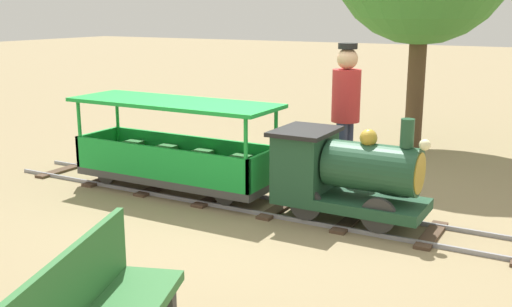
{
  "coord_description": "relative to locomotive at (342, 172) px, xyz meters",
  "views": [
    {
      "loc": [
        5.15,
        2.76,
        1.96
      ],
      "look_at": [
        0.0,
        -0.11,
        0.55
      ],
      "focal_mm": 42.41,
      "sensor_mm": 36.0,
      "label": 1
    }
  ],
  "objects": [
    {
      "name": "ground_plane",
      "position": [
        0.0,
        -0.82,
        -0.48
      ],
      "size": [
        60.0,
        60.0,
        0.0
      ],
      "primitive_type": "plane",
      "color": "#8C7A56"
    },
    {
      "name": "track",
      "position": [
        0.0,
        -1.03,
        -0.47
      ],
      "size": [
        0.72,
        6.05,
        0.04
      ],
      "color": "gray",
      "rests_on": "ground_plane"
    },
    {
      "name": "locomotive",
      "position": [
        0.0,
        0.0,
        0.0
      ],
      "size": [
        0.68,
        1.45,
        0.99
      ],
      "color": "#1E472D",
      "rests_on": "ground_plane"
    },
    {
      "name": "passenger_car",
      "position": [
        0.0,
        -1.93,
        -0.06
      ],
      "size": [
        0.78,
        2.35,
        0.97
      ],
      "color": "#3F3F3F",
      "rests_on": "ground_plane"
    },
    {
      "name": "conductor_person",
      "position": [
        -0.83,
        -0.3,
        0.47
      ],
      "size": [
        0.3,
        0.3,
        1.62
      ],
      "color": "#282D47",
      "rests_on": "ground_plane"
    }
  ]
}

